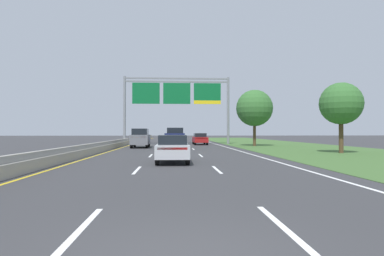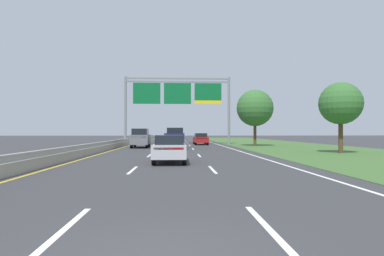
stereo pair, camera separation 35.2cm
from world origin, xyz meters
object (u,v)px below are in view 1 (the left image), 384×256
object	(u,v)px
overhead_sign_gantry	(177,96)
roadside_tree_near	(341,104)
car_blue_centre_lane_sedan	(175,137)
car_silver_centre_lane_sedan	(173,148)
roadside_tree_mid	(254,108)
car_red_right_lane_sedan	(200,139)
pickup_truck_navy	(175,138)
car_grey_left_lane_suv	(140,138)

from	to	relation	value
overhead_sign_gantry	roadside_tree_near	size ratio (longest dim) A/B	2.59
car_blue_centre_lane_sedan	car_silver_centre_lane_sedan	world-z (taller)	same
roadside_tree_mid	car_blue_centre_lane_sedan	bearing A→B (deg)	123.40
car_red_right_lane_sedan	roadside_tree_near	distance (m)	21.24
car_blue_centre_lane_sedan	roadside_tree_near	world-z (taller)	roadside_tree_near
pickup_truck_navy	car_grey_left_lane_suv	size ratio (longest dim) A/B	1.15
pickup_truck_navy	car_silver_centre_lane_sedan	size ratio (longest dim) A/B	1.24
overhead_sign_gantry	car_blue_centre_lane_sedan	xyz separation A→B (m)	(-0.28, 8.63, -5.97)
car_silver_centre_lane_sedan	roadside_tree_mid	xyz separation A→B (m)	(10.07, 20.84, 3.88)
pickup_truck_navy	roadside_tree_near	bearing A→B (deg)	-121.03
car_silver_centre_lane_sedan	roadside_tree_mid	world-z (taller)	roadside_tree_mid
roadside_tree_near	roadside_tree_mid	bearing A→B (deg)	105.26
roadside_tree_near	roadside_tree_mid	world-z (taller)	roadside_tree_mid
pickup_truck_navy	roadside_tree_near	world-z (taller)	roadside_tree_near
car_grey_left_lane_suv	roadside_tree_mid	world-z (taller)	roadside_tree_mid
roadside_tree_near	roadside_tree_mid	xyz separation A→B (m)	(-3.73, 13.68, 0.62)
pickup_truck_navy	car_blue_centre_lane_sedan	distance (m)	20.00
pickup_truck_navy	roadside_tree_mid	size ratio (longest dim) A/B	0.78
pickup_truck_navy	car_red_right_lane_sedan	xyz separation A→B (m)	(3.46, 9.79, -0.26)
car_red_right_lane_sedan	roadside_tree_near	bearing A→B (deg)	-152.29
car_red_right_lane_sedan	pickup_truck_navy	bearing A→B (deg)	159.42
pickup_truck_navy	roadside_tree_mid	bearing A→B (deg)	-61.39
overhead_sign_gantry	roadside_tree_near	xyz separation A→B (m)	(13.29, -19.96, -2.71)
overhead_sign_gantry	car_blue_centre_lane_sedan	size ratio (longest dim) A/B	3.42
car_blue_centre_lane_sedan	roadside_tree_mid	distance (m)	18.28
car_silver_centre_lane_sedan	roadside_tree_near	world-z (taller)	roadside_tree_near
car_grey_left_lane_suv	roadside_tree_mid	distance (m)	14.52
overhead_sign_gantry	car_blue_centre_lane_sedan	world-z (taller)	overhead_sign_gantry
car_blue_centre_lane_sedan	overhead_sign_gantry	bearing A→B (deg)	-178.24
car_silver_centre_lane_sedan	roadside_tree_near	bearing A→B (deg)	-62.34
car_silver_centre_lane_sedan	roadside_tree_mid	distance (m)	23.47
roadside_tree_mid	pickup_truck_navy	bearing A→B (deg)	-152.69
overhead_sign_gantry	car_red_right_lane_sedan	size ratio (longest dim) A/B	3.40
overhead_sign_gantry	roadside_tree_mid	xyz separation A→B (m)	(9.55, -6.28, -2.09)
roadside_tree_near	car_grey_left_lane_suv	bearing A→B (deg)	148.96
car_grey_left_lane_suv	car_silver_centre_lane_sedan	world-z (taller)	car_grey_left_lane_suv
roadside_tree_mid	car_silver_centre_lane_sedan	bearing A→B (deg)	-115.80
overhead_sign_gantry	roadside_tree_near	distance (m)	24.13
pickup_truck_navy	roadside_tree_near	distance (m)	16.35
car_blue_centre_lane_sedan	roadside_tree_near	xyz separation A→B (m)	(13.57, -28.59, 3.25)
car_red_right_lane_sedan	car_silver_centre_lane_sedan	size ratio (longest dim) A/B	1.01
overhead_sign_gantry	roadside_tree_mid	world-z (taller)	overhead_sign_gantry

